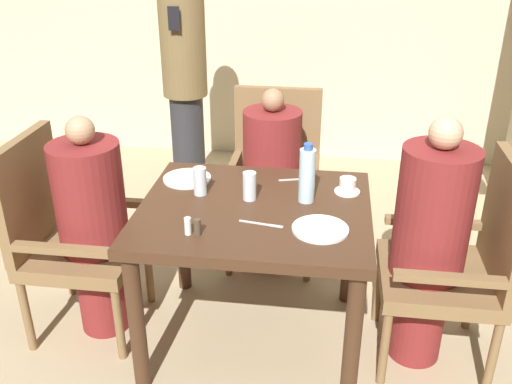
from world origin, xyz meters
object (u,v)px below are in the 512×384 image
Objects in this scene: chair_right_side at (462,260)px; standing_host at (185,77)px; diner_in_far_chair at (272,179)px; water_bottle at (307,175)px; chair_far_side at (275,171)px; teacup_with_saucer at (347,186)px; glass_tall_near at (200,181)px; glass_tall_mid at (250,186)px; chair_left_side at (65,231)px; plate_main_left at (187,178)px; plate_main_right at (320,229)px; diner_in_left_chair at (94,226)px; diner_in_right_chair at (429,243)px.

standing_host reaches higher than chair_right_side.
diner_in_far_chair reaches higher than water_bottle.
diner_in_far_chair is (-0.00, -0.15, 0.02)m from chair_far_side.
glass_tall_near reaches higher than teacup_with_saucer.
water_bottle is at bearing 4.16° from glass_tall_mid.
plate_main_left is at bearing 23.46° from chair_left_side.
plate_main_left is (-0.36, -0.46, 0.19)m from diner_in_far_chair.
plate_main_right is (0.66, -0.41, 0.00)m from plate_main_left.
glass_tall_near is (0.65, 0.09, 0.26)m from chair_left_side.
glass_tall_near is at bearing -55.71° from plate_main_left.
glass_tall_mid is at bearing -64.64° from standing_host.
standing_host is at bearing 79.61° from chair_left_side.
standing_host is 6.32× the size of water_bottle.
standing_host is 1.57m from water_bottle.
chair_far_side is 4.28× the size of plate_main_left.
glass_tall_near is (-0.26, -0.60, 0.24)m from diner_in_far_chair.
diner_in_left_chair reaches higher than chair_right_side.
water_bottle is at bearing 4.43° from chair_left_side.
glass_tall_mid is at bearing 143.40° from plate_main_right.
teacup_with_saucer is at bearing -2.79° from plate_main_left.
teacup_with_saucer is at bearing 8.66° from chair_left_side.
diner_in_left_chair is 1.04× the size of diner_in_far_chair.
water_bottle is (0.22, -0.61, 0.31)m from diner_in_far_chair.
diner_in_right_chair reaches higher than glass_tall_mid.
standing_host is (-1.57, 1.39, 0.40)m from chair_right_side.
standing_host is 13.25× the size of glass_tall_near.
glass_tall_mid is (-0.03, -0.62, 0.24)m from diner_in_far_chair.
chair_left_side is 1.15m from diner_in_far_chair.
teacup_with_saucer reaches higher than plate_main_right.
chair_right_side is at bearing 15.61° from plate_main_right.
standing_host is at bearing 138.51° from chair_right_side.
plate_main_left is at bearing -75.68° from standing_host.
water_bottle is at bearing -0.50° from glass_tall_near.
diner_in_far_chair reaches higher than glass_tall_near.
diner_in_far_chair is 0.71m from water_bottle.
water_bottle is at bearing -148.42° from teacup_with_saucer.
diner_in_right_chair is at bearing -29.19° from teacup_with_saucer.
glass_tall_mid is at bearing -92.41° from chair_far_side.
diner_in_right_chair is at bearing 20.22° from plate_main_right.
diner_in_right_chair reaches higher than teacup_with_saucer.
diner_in_right_chair is (1.52, 0.00, 0.03)m from diner_in_left_chair.
chair_right_side is at bearing -7.23° from water_bottle.
chair_far_side is 1.24m from chair_right_side.
diner_in_left_chair is 0.94× the size of diner_in_right_chair.
plate_main_left is at bearing -120.99° from chair_far_side.
diner_in_left_chair is at bearing -94.34° from standing_host.
glass_tall_mid is at bearing 175.80° from chair_right_side.
standing_host is 1.84m from plate_main_right.
diner_in_right_chair is 0.68× the size of standing_host.
standing_host is at bearing 106.87° from glass_tall_near.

